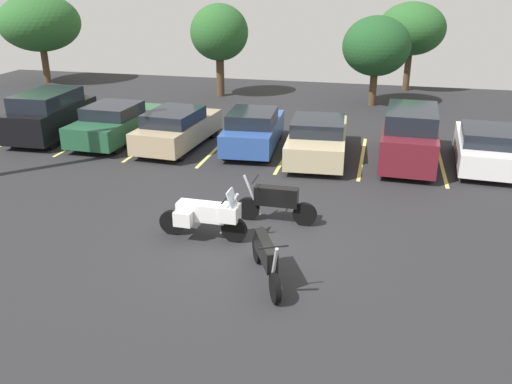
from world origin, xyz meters
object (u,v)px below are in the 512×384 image
object	(u,v)px
car_black	(50,115)
car_blue	(253,130)
motorcycle_third	(266,258)
motorcycle_touring	(205,215)
motorcycle_second	(276,201)
car_tan	(177,128)
car_white	(485,147)
car_champagne	(318,138)
car_maroon	(410,136)
car_green	(116,123)

from	to	relation	value
car_black	car_blue	world-z (taller)	car_black
car_black	motorcycle_third	bearing A→B (deg)	-39.24
motorcycle_touring	motorcycle_second	size ratio (longest dim) A/B	1.06
motorcycle_touring	car_tan	size ratio (longest dim) A/B	0.49
car_blue	car_white	xyz separation A→B (m)	(8.14, -0.10, -0.05)
motorcycle_third	car_black	size ratio (longest dim) A/B	0.49
motorcycle_second	car_white	xyz separation A→B (m)	(6.04, 6.13, 0.09)
motorcycle_second	car_tan	distance (m)	7.64
car_black	car_tan	size ratio (longest dim) A/B	0.93
car_champagne	car_tan	bearing A→B (deg)	179.49
motorcycle_touring	car_white	xyz separation A→B (m)	(7.53, 7.44, 0.05)
car_black	car_maroon	distance (m)	13.87
car_maroon	car_white	world-z (taller)	car_maroon
car_green	car_white	size ratio (longest dim) A/B	1.05
motorcycle_second	car_tan	bearing A→B (deg)	130.50
motorcycle_third	car_maroon	size ratio (longest dim) A/B	0.45
car_tan	car_blue	world-z (taller)	car_blue
motorcycle_third	car_black	bearing A→B (deg)	140.76
car_maroon	motorcycle_touring	bearing A→B (deg)	-124.68
motorcycle_second	car_black	xyz separation A→B (m)	(-10.35, 5.83, 0.34)
car_blue	car_white	size ratio (longest dim) A/B	0.97
motorcycle_third	car_champagne	distance (m)	8.69
motorcycle_touring	motorcycle_second	world-z (taller)	motorcycle_touring
car_green	car_blue	world-z (taller)	car_blue
car_green	car_maroon	world-z (taller)	car_maroon
car_blue	car_maroon	bearing A→B (deg)	-2.90
car_black	car_maroon	xyz separation A→B (m)	(13.87, 0.11, 0.01)
car_maroon	car_white	distance (m)	2.54
car_blue	car_green	bearing A→B (deg)	-178.54
motorcycle_second	car_blue	size ratio (longest dim) A/B	0.49
car_green	car_tan	bearing A→B (deg)	-5.81
car_tan	motorcycle_touring	bearing A→B (deg)	-64.02
motorcycle_third	car_tan	size ratio (longest dim) A/B	0.46
motorcycle_touring	car_green	size ratio (longest dim) A/B	0.48
motorcycle_third	car_black	world-z (taller)	car_black
motorcycle_touring	car_black	distance (m)	11.38
motorcycle_touring	car_green	bearing A→B (deg)	129.78
motorcycle_second	car_champagne	world-z (taller)	car_champagne
motorcycle_second	car_maroon	distance (m)	6.91
car_tan	car_blue	distance (m)	2.89
motorcycle_second	car_champagne	xyz separation A→B (m)	(0.37, 5.76, 0.11)
car_white	car_tan	bearing A→B (deg)	-178.34
car_green	car_maroon	distance (m)	11.17
car_tan	car_white	bearing A→B (deg)	1.66
car_black	car_champagne	world-z (taller)	car_black
car_blue	car_champagne	bearing A→B (deg)	-10.58
motorcycle_third	car_green	size ratio (longest dim) A/B	0.45
car_blue	motorcycle_touring	bearing A→B (deg)	-85.38
motorcycle_third	car_black	distance (m)	13.86
motorcycle_second	car_tan	size ratio (longest dim) A/B	0.47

